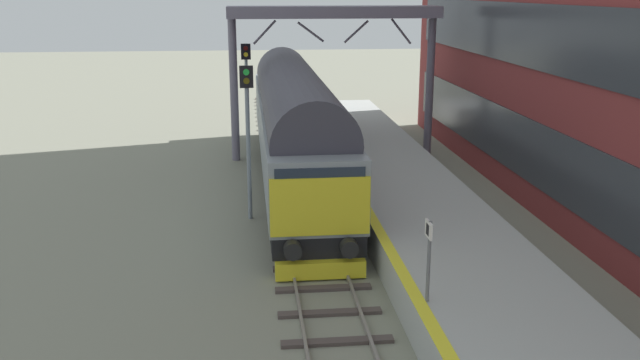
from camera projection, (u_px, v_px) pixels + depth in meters
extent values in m
plane|color=gray|center=(313.00, 250.00, 20.34)|extent=(140.00, 140.00, 0.00)
cube|color=gray|center=(289.00, 249.00, 20.25)|extent=(0.07, 60.00, 0.15)
cube|color=gray|center=(337.00, 247.00, 20.39)|extent=(0.07, 60.00, 0.15)
cube|color=#4A3F3B|center=(337.00, 342.00, 14.99)|extent=(2.50, 0.26, 0.09)
cube|color=#4A3F3B|center=(330.00, 313.00, 16.32)|extent=(2.50, 0.26, 0.09)
cube|color=#4A3F3B|center=(323.00, 288.00, 17.66)|extent=(2.50, 0.26, 0.09)
cube|color=#4A3F3B|center=(318.00, 267.00, 18.99)|extent=(2.50, 0.26, 0.09)
cube|color=#4A3F3B|center=(313.00, 249.00, 20.33)|extent=(2.50, 0.26, 0.09)
cube|color=#4A3F3B|center=(309.00, 233.00, 21.67)|extent=(2.50, 0.26, 0.09)
cube|color=#4A3F3B|center=(305.00, 219.00, 23.00)|extent=(2.50, 0.26, 0.09)
cube|color=#4A3F3B|center=(302.00, 206.00, 24.34)|extent=(2.50, 0.26, 0.09)
cube|color=#4A3F3B|center=(299.00, 195.00, 25.67)|extent=(2.50, 0.26, 0.09)
cube|color=#4A3F3B|center=(296.00, 185.00, 27.01)|extent=(2.50, 0.26, 0.09)
cube|color=#4A3F3B|center=(294.00, 176.00, 28.34)|extent=(2.50, 0.26, 0.09)
cube|color=#4A3F3B|center=(291.00, 167.00, 29.68)|extent=(2.50, 0.26, 0.09)
cube|color=#4A3F3B|center=(289.00, 160.00, 31.02)|extent=(2.50, 0.26, 0.09)
cube|color=#4A3F3B|center=(287.00, 153.00, 32.35)|extent=(2.50, 0.26, 0.09)
cube|color=#4A3F3B|center=(286.00, 146.00, 33.69)|extent=(2.50, 0.26, 0.09)
cube|color=#4A3F3B|center=(284.00, 140.00, 35.02)|extent=(2.50, 0.26, 0.09)
cube|color=#4A3F3B|center=(283.00, 135.00, 36.36)|extent=(2.50, 0.26, 0.09)
cube|color=#4A3F3B|center=(281.00, 129.00, 37.70)|extent=(2.50, 0.26, 0.09)
cube|color=#4A3F3B|center=(280.00, 125.00, 39.03)|extent=(2.50, 0.26, 0.09)
cube|color=#4A3F3B|center=(279.00, 120.00, 40.37)|extent=(2.50, 0.26, 0.09)
cube|color=#4A3F3B|center=(278.00, 116.00, 41.70)|extent=(2.50, 0.26, 0.09)
cube|color=#4A3F3B|center=(277.00, 112.00, 43.04)|extent=(2.50, 0.26, 0.09)
cube|color=#4A3F3B|center=(276.00, 108.00, 44.38)|extent=(2.50, 0.26, 0.09)
cube|color=#4A3F3B|center=(275.00, 105.00, 45.71)|extent=(2.50, 0.26, 0.09)
cube|color=#4A3F3B|center=(274.00, 102.00, 47.05)|extent=(2.50, 0.26, 0.09)
cube|color=#4A3F3B|center=(273.00, 98.00, 48.38)|extent=(2.50, 0.26, 0.09)
cube|color=#AEB2AC|center=(431.00, 230.00, 20.58)|extent=(4.00, 44.00, 1.00)
cube|color=yellow|center=(371.00, 217.00, 20.25)|extent=(0.30, 44.00, 0.01)
cube|color=#34373D|center=(539.00, 156.00, 22.89)|extent=(0.06, 30.44, 2.16)
cube|color=#34373D|center=(550.00, 39.00, 21.85)|extent=(0.06, 30.44, 2.16)
cube|color=black|center=(295.00, 162.00, 27.39)|extent=(2.56, 19.16, 0.60)
cube|color=gray|center=(294.00, 129.00, 27.03)|extent=(2.70, 19.16, 2.10)
cylinder|color=#373541|center=(294.00, 98.00, 26.69)|extent=(2.56, 17.62, 2.57)
cube|color=yellow|center=(320.00, 207.00, 17.86)|extent=(2.65, 0.08, 1.58)
cube|color=#232D3D|center=(320.00, 180.00, 17.68)|extent=(2.38, 0.04, 0.64)
cube|color=#232D3D|center=(329.00, 121.00, 27.09)|extent=(0.04, 13.41, 0.44)
cylinder|color=black|center=(293.00, 250.00, 17.88)|extent=(0.48, 0.35, 0.48)
cylinder|color=black|center=(349.00, 248.00, 18.03)|extent=(0.48, 0.35, 0.48)
cube|color=yellow|center=(320.00, 269.00, 18.27)|extent=(2.43, 0.36, 0.47)
cylinder|color=black|center=(314.00, 237.00, 20.00)|extent=(1.64, 1.04, 1.04)
cylinder|color=black|center=(310.00, 224.00, 21.05)|extent=(1.64, 1.04, 1.04)
cylinder|color=black|center=(307.00, 213.00, 22.11)|extent=(1.64, 1.04, 1.04)
cylinder|color=black|center=(287.00, 140.00, 32.84)|extent=(1.64, 1.04, 1.04)
cylinder|color=black|center=(285.00, 135.00, 33.89)|extent=(1.64, 1.04, 1.04)
cylinder|color=black|center=(284.00, 131.00, 34.94)|extent=(1.64, 1.04, 1.04)
cylinder|color=gray|center=(248.00, 144.00, 22.49)|extent=(0.14, 0.14, 5.17)
cube|color=black|center=(246.00, 77.00, 21.83)|extent=(0.44, 0.10, 0.71)
cylinder|color=green|center=(246.00, 72.00, 21.73)|extent=(0.20, 0.06, 0.20)
cylinder|color=#53470A|center=(246.00, 81.00, 21.81)|extent=(0.20, 0.06, 0.20)
cylinder|color=gray|center=(247.00, 100.00, 31.56)|extent=(0.14, 0.14, 5.15)
cube|color=black|center=(246.00, 52.00, 30.91)|extent=(0.44, 0.10, 0.71)
cylinder|color=#500807|center=(246.00, 48.00, 30.81)|extent=(0.20, 0.06, 0.20)
cylinder|color=yellow|center=(246.00, 55.00, 30.88)|extent=(0.20, 0.06, 0.20)
cylinder|color=slate|center=(429.00, 262.00, 14.53)|extent=(0.08, 0.08, 1.81)
cube|color=white|center=(429.00, 230.00, 14.33)|extent=(0.05, 0.44, 0.36)
cube|color=black|center=(427.00, 230.00, 14.33)|extent=(0.01, 0.20, 0.24)
cylinder|color=slate|center=(234.00, 91.00, 30.29)|extent=(0.36, 0.36, 6.31)
cylinder|color=slate|center=(430.00, 88.00, 31.20)|extent=(0.36, 0.36, 6.31)
cube|color=slate|center=(334.00, 12.00, 29.83)|extent=(9.30, 2.00, 0.50)
cylinder|color=slate|center=(265.00, 32.00, 29.74)|extent=(1.05, 0.10, 1.07)
cylinder|color=slate|center=(311.00, 32.00, 29.95)|extent=(1.19, 0.10, 0.91)
cylinder|color=slate|center=(356.00, 32.00, 30.16)|extent=(1.11, 0.10, 1.01)
cylinder|color=slate|center=(401.00, 31.00, 30.37)|extent=(0.97, 0.10, 1.14)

